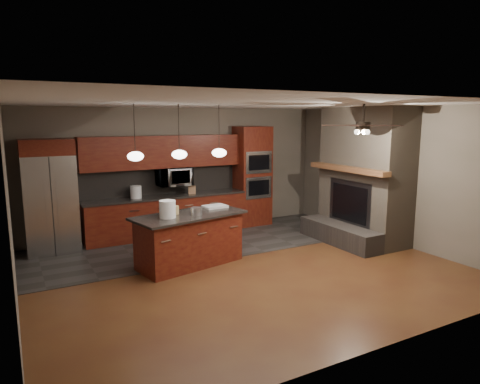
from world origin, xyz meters
TOP-DOWN VIEW (x-y plane):
  - ground at (0.00, 0.00)m, footprint 7.00×7.00m
  - ceiling at (0.00, 0.00)m, footprint 7.00×6.00m
  - back_wall at (0.00, 3.00)m, footprint 7.00×0.02m
  - right_wall at (3.50, 0.00)m, footprint 0.02×6.00m
  - left_wall at (-3.50, 0.00)m, footprint 0.02×6.00m
  - slate_tile_patch at (0.00, 1.80)m, footprint 7.00×2.40m
  - fireplace_column at (3.04, 0.40)m, footprint 1.30×2.10m
  - back_cabinetry at (-0.48, 2.74)m, footprint 3.59×0.64m
  - oven_tower at (1.70, 2.69)m, footprint 0.80×0.63m
  - microwave at (-0.27, 2.75)m, footprint 0.73×0.41m
  - refrigerator at (-2.81, 2.62)m, footprint 0.94×0.75m
  - kitchen_island at (-0.77, 0.65)m, footprint 2.09×1.28m
  - white_bucket at (-1.19, 0.56)m, footprint 0.37×0.37m
  - paint_can at (-0.68, 0.53)m, footprint 0.25×0.25m
  - paint_tray at (-0.13, 0.94)m, footprint 0.45×0.34m
  - cardboard_box at (-1.07, 0.74)m, footprint 0.30×0.28m
  - counter_bucket at (-1.14, 2.70)m, footprint 0.26×0.26m
  - counter_box at (0.11, 2.65)m, footprint 0.19×0.17m
  - pendant_left at (-1.65, 0.70)m, footprint 0.26×0.26m
  - pendant_center at (-0.90, 0.70)m, footprint 0.26×0.26m
  - pendant_right at (-0.15, 0.70)m, footprint 0.26×0.26m
  - ceiling_fan at (1.80, -0.80)m, footprint 1.27×1.33m

SIDE VIEW (x-z plane):
  - ground at x=0.00m, z-range 0.00..0.00m
  - slate_tile_patch at x=0.00m, z-range 0.00..0.01m
  - kitchen_island at x=-0.77m, z-range 0.01..0.93m
  - back_cabinetry at x=-0.48m, z-range -0.21..1.99m
  - paint_tray at x=-0.13m, z-range 0.92..0.96m
  - paint_can at x=-0.68m, z-range 0.92..1.05m
  - counter_box at x=0.11m, z-range 0.90..1.07m
  - cardboard_box at x=-1.07m, z-range 0.92..1.07m
  - counter_bucket at x=-1.14m, z-range 0.90..1.16m
  - white_bucket at x=-1.19m, z-range 0.92..1.21m
  - refrigerator at x=-2.81m, z-range 0.00..2.19m
  - oven_tower at x=1.70m, z-range 0.00..2.38m
  - fireplace_column at x=3.04m, z-range -0.10..2.70m
  - microwave at x=-0.27m, z-range 1.05..1.55m
  - back_wall at x=0.00m, z-range 0.00..2.80m
  - right_wall at x=3.50m, z-range 0.00..2.80m
  - left_wall at x=-3.50m, z-range 0.00..2.80m
  - pendant_left at x=-1.65m, z-range 1.51..2.42m
  - pendant_center at x=-0.90m, z-range 1.51..2.42m
  - pendant_right at x=-0.15m, z-range 1.51..2.42m
  - ceiling_fan at x=1.80m, z-range 2.25..2.66m
  - ceiling at x=0.00m, z-range 2.79..2.81m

